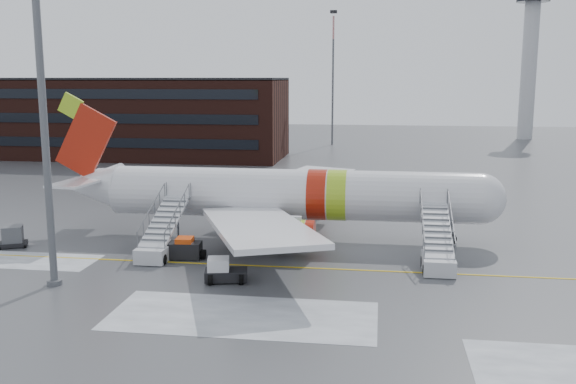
% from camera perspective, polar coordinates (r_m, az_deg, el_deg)
% --- Properties ---
extents(ground, '(260.00, 260.00, 0.00)m').
position_cam_1_polar(ground, '(42.99, 6.71, -6.55)').
color(ground, '#494C4F').
rests_on(ground, ground).
extents(airliner, '(35.03, 32.97, 11.18)m').
position_cam_1_polar(airliner, '(49.31, -0.76, -0.23)').
color(airliner, silver).
rests_on(airliner, ground).
extents(airstair_fwd, '(2.05, 7.70, 3.48)m').
position_cam_1_polar(airstair_fwd, '(43.04, 13.15, -5.25)').
color(airstair_fwd, silver).
rests_on(airstair_fwd, ground).
extents(airstair_aft, '(2.05, 7.70, 3.48)m').
position_cam_1_polar(airstair_aft, '(45.42, -11.39, -4.38)').
color(airstair_aft, silver).
rests_on(airstair_aft, ground).
extents(pushback_tug, '(2.81, 2.32, 1.47)m').
position_cam_1_polar(pushback_tug, '(39.58, -5.76, -7.01)').
color(pushback_tug, black).
rests_on(pushback_tug, ground).
extents(uld_container, '(2.30, 2.04, 1.56)m').
position_cam_1_polar(uld_container, '(51.41, -23.26, -3.70)').
color(uld_container, black).
rests_on(uld_container, ground).
extents(baggage_tractor, '(2.92, 1.49, 1.49)m').
position_cam_1_polar(baggage_tractor, '(44.78, -9.15, -5.09)').
color(baggage_tractor, black).
rests_on(baggage_tractor, ground).
extents(light_mast_near, '(1.20, 1.20, 22.19)m').
position_cam_1_polar(light_mast_near, '(39.58, -21.05, 8.45)').
color(light_mast_near, '#595B60').
rests_on(light_mast_near, ground).
extents(terminal_building, '(62.00, 16.11, 12.30)m').
position_cam_1_polar(terminal_building, '(106.74, -17.38, 6.39)').
color(terminal_building, '#3F1E16').
rests_on(terminal_building, ground).
extents(control_tower, '(6.40, 6.40, 30.00)m').
position_cam_1_polar(control_tower, '(139.41, 20.74, 12.14)').
color(control_tower, '#B2B5BA').
rests_on(control_tower, ground).
extents(light_mast_far_n, '(1.20, 1.20, 24.25)m').
position_cam_1_polar(light_mast_far_n, '(119.53, 4.02, 10.84)').
color(light_mast_far_n, '#595B60').
rests_on(light_mast_far_n, ground).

